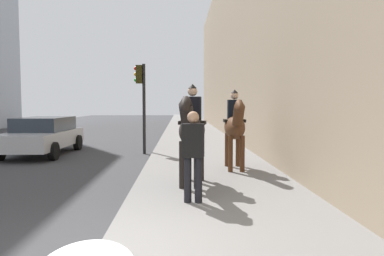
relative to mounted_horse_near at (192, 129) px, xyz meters
name	(u,v)px	position (x,y,z in m)	size (l,w,h in m)	color
mounted_horse_near	(192,129)	(0.00, 0.00, 0.00)	(2.14, 0.80, 2.29)	black
mounted_horse_far	(235,126)	(1.91, -1.27, -0.04)	(2.15, 0.61, 2.24)	#4C2B16
pedestrian_greeting	(193,150)	(-1.48, 0.02, -0.29)	(0.31, 0.43, 1.70)	black
car_near_lane	(43,135)	(6.03, 5.56, -0.62)	(4.60, 2.15, 1.44)	#B7BABF
traffic_light_near_curb	(142,93)	(6.05, 1.76, 0.97)	(0.20, 0.44, 3.50)	black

